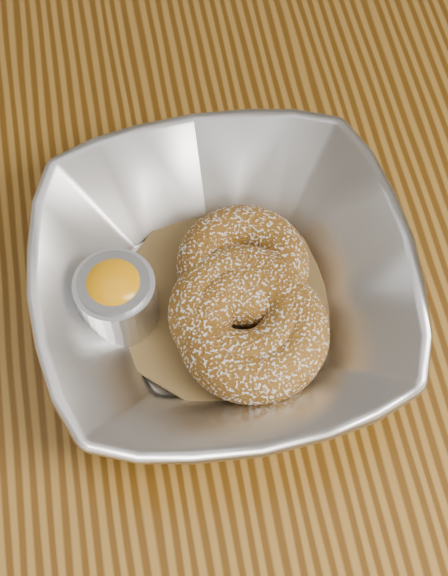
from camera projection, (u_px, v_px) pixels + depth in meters
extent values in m
cube|color=brown|center=(153.00, 396.00, 0.59)|extent=(1.20, 0.80, 0.04)
imported|color=silver|center=(224.00, 288.00, 0.57)|extent=(0.25, 0.25, 0.06)
cube|color=brown|center=(224.00, 303.00, 0.59)|extent=(0.20, 0.20, 0.00)
torus|color=brown|center=(243.00, 265.00, 0.59)|extent=(0.11, 0.11, 0.03)
torus|color=brown|center=(242.00, 312.00, 0.57)|extent=(0.13, 0.13, 0.03)
torus|color=brown|center=(253.00, 332.00, 0.56)|extent=(0.11, 0.11, 0.03)
cylinder|color=silver|center=(117.00, 299.00, 0.57)|extent=(0.05, 0.05, 0.04)
cylinder|color=gray|center=(116.00, 297.00, 0.57)|extent=(0.05, 0.05, 0.04)
ellipsoid|color=#FC9707|center=(114.00, 288.00, 0.56)|extent=(0.04, 0.04, 0.03)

